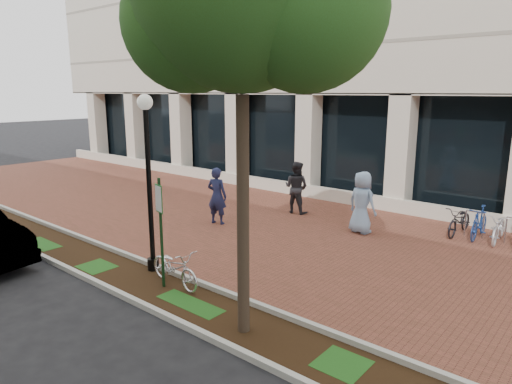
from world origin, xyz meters
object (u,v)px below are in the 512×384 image
Objects in this scene: parking_sign at (160,219)px; pedestrian_mid at (296,187)px; pedestrian_left at (217,196)px; bike_rack_cluster at (500,227)px; lamppost at (149,174)px; locked_bicycle at (175,267)px; pedestrian_right at (362,203)px.

parking_sign is 7.35m from pedestrian_mid.
bike_rack_cluster is (7.62, 3.91, -0.49)m from pedestrian_left.
lamppost is at bearing -130.60° from bike_rack_cluster.
lamppost is 6.87m from pedestrian_mid.
parking_sign is at bearing -26.56° from lamppost.
locked_bicycle is 0.89× the size of pedestrian_mid.
lamppost reaches higher than pedestrian_right.
locked_bicycle is at bearing 75.08° from parking_sign.
pedestrian_left is (-1.62, 3.88, -1.45)m from lamppost.
pedestrian_right is at bearing 161.13° from pedestrian_mid.
pedestrian_right is 3.95m from bike_rack_cluster.
parking_sign is 1.37m from lamppost.
pedestrian_left is at bearing 135.69° from parking_sign.
pedestrian_right reaches higher than bike_rack_cluster.
pedestrian_left is at bearing -155.82° from bike_rack_cluster.
bike_rack_cluster is (5.02, 8.28, -1.13)m from parking_sign.
bike_rack_cluster is (3.51, 1.75, -0.51)m from pedestrian_right.
pedestrian_left is at bearing 60.93° from pedestrian_mid.
pedestrian_left is at bearing 39.00° from locked_bicycle.
locked_bicycle is (0.14, 0.24, -1.15)m from parking_sign.
bike_rack_cluster is (4.88, 8.03, 0.02)m from locked_bicycle.
pedestrian_right is at bearing 67.56° from lamppost.
pedestrian_right is (2.49, 6.03, -1.43)m from lamppost.
lamppost is at bearing 82.83° from locked_bicycle.
pedestrian_left is (-2.74, 4.13, 0.51)m from locked_bicycle.
pedestrian_mid is 2.99m from pedestrian_right.
locked_bicycle is 9.40m from bike_rack_cluster.
lamppost reaches higher than bike_rack_cluster.
parking_sign is 1.30× the size of pedestrian_right.
parking_sign reaches higher than pedestrian_left.
pedestrian_right is (2.91, -0.66, 0.03)m from pedestrian_mid.
pedestrian_left reaches higher than pedestrian_mid.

